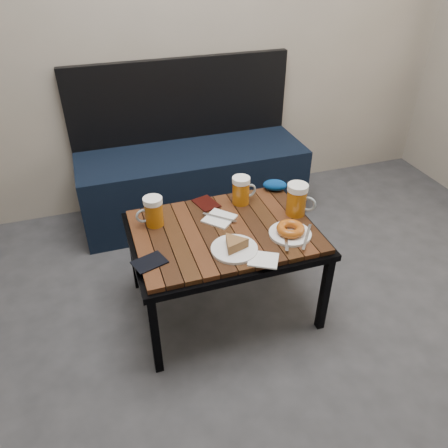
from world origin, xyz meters
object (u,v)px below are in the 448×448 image
object	(u,v)px
beer_mug_centre	(241,190)
passport_navy	(150,262)
passport_burgundy	(206,203)
bench	(192,175)
plate_bagel	(290,231)
beer_mug_left	(153,211)
cafe_table	(224,237)
knit_pouch	(275,185)
plate_pie	(234,246)
beer_mug_right	(297,199)

from	to	relation	value
beer_mug_centre	passport_navy	size ratio (longest dim) A/B	1.07
passport_navy	passport_burgundy	world-z (taller)	same
bench	plate_bagel	size ratio (longest dim) A/B	6.11
beer_mug_centre	beer_mug_left	bearing A→B (deg)	179.52
cafe_table	plate_bagel	xyz separation A→B (m)	(0.26, -0.13, 0.07)
beer_mug_left	knit_pouch	size ratio (longest dim) A/B	1.14
bench	passport_navy	distance (m)	1.15
plate_bagel	passport_navy	world-z (taller)	plate_bagel
bench	knit_pouch	size ratio (longest dim) A/B	11.47
plate_bagel	plate_pie	bearing A→B (deg)	-174.45
beer_mug_right	plate_bagel	xyz separation A→B (m)	(-0.10, -0.15, -0.06)
beer_mug_centre	plate_bagel	distance (m)	0.34
beer_mug_left	passport_navy	world-z (taller)	beer_mug_left
bench	knit_pouch	xyz separation A→B (m)	(0.28, -0.65, 0.23)
cafe_table	beer_mug_centre	bearing A→B (deg)	51.41
cafe_table	knit_pouch	bearing A→B (deg)	35.38
knit_pouch	beer_mug_centre	bearing A→B (deg)	-162.54
bench	knit_pouch	world-z (taller)	bench
bench	beer_mug_left	size ratio (longest dim) A/B	10.09
beer_mug_right	plate_bagel	world-z (taller)	beer_mug_right
beer_mug_centre	plate_pie	xyz separation A→B (m)	(-0.16, -0.35, -0.05)
beer_mug_left	passport_navy	distance (m)	0.28
bench	beer_mug_right	world-z (taller)	bench
beer_mug_centre	plate_bagel	world-z (taller)	beer_mug_centre
passport_navy	passport_burgundy	xyz separation A→B (m)	(0.34, 0.36, 0.00)
bench	plate_pie	distance (m)	1.09
beer_mug_centre	plate_bagel	bearing A→B (deg)	-78.45
plate_pie	knit_pouch	world-z (taller)	plate_pie
passport_navy	plate_bagel	bearing A→B (deg)	71.53
bench	beer_mug_right	size ratio (longest dim) A/B	9.07
plate_bagel	beer_mug_centre	bearing A→B (deg)	108.97
plate_bagel	passport_navy	size ratio (longest dim) A/B	1.77
bench	passport_burgundy	size ratio (longest dim) A/B	10.75
passport_burgundy	knit_pouch	bearing A→B (deg)	-12.04
beer_mug_centre	knit_pouch	distance (m)	0.22
knit_pouch	beer_mug_right	bearing A→B (deg)	-89.20
cafe_table	beer_mug_right	xyz separation A→B (m)	(0.36, 0.02, 0.12)
cafe_table	passport_burgundy	bearing A→B (deg)	93.85
bench	passport_navy	size ratio (longest dim) A/B	10.81
passport_navy	knit_pouch	bearing A→B (deg)	99.98
cafe_table	plate_pie	bearing A→B (deg)	-92.70
bench	passport_burgundy	world-z (taller)	bench
beer_mug_right	passport_burgundy	distance (m)	0.44
cafe_table	beer_mug_centre	xyz separation A→B (m)	(0.15, 0.19, 0.11)
beer_mug_centre	knit_pouch	bearing A→B (deg)	10.04
passport_navy	bench	bearing A→B (deg)	138.68
beer_mug_centre	passport_navy	world-z (taller)	beer_mug_centre
beer_mug_left	beer_mug_centre	world-z (taller)	same
bench	beer_mug_centre	bearing A→B (deg)	-84.55
passport_navy	knit_pouch	distance (m)	0.82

